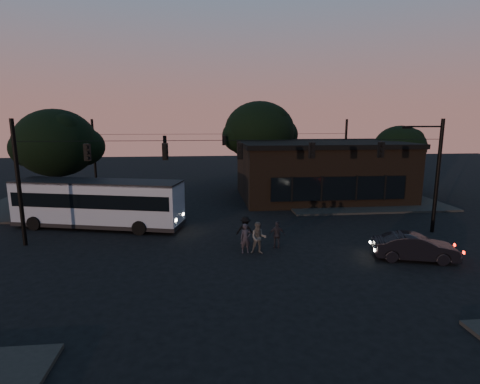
{
  "coord_description": "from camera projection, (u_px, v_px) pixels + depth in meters",
  "views": [
    {
      "loc": [
        -2.36,
        -18.73,
        7.41
      ],
      "look_at": [
        0.0,
        4.0,
        3.0
      ],
      "focal_mm": 28.0,
      "sensor_mm": 36.0,
      "label": 1
    }
  ],
  "objects": [
    {
      "name": "car",
      "position": [
        415.0,
        247.0,
        20.03
      ],
      "size": [
        4.52,
        2.58,
        1.41
      ],
      "primitive_type": "imported",
      "rotation": [
        0.0,
        0.0,
        1.3
      ],
      "color": "black",
      "rests_on": "ground"
    },
    {
      "name": "pedestrian_c",
      "position": [
        277.0,
        235.0,
        21.87
      ],
      "size": [
        0.99,
        0.51,
        1.62
      ],
      "primitive_type": "imported",
      "rotation": [
        0.0,
        0.0,
        3.02
      ],
      "color": "black",
      "rests_on": "ground"
    },
    {
      "name": "sidewalk_far_right",
      "position": [
        357.0,
        200.0,
        34.81
      ],
      "size": [
        14.0,
        10.0,
        0.15
      ],
      "primitive_type": "cube",
      "color": "black",
      "rests_on": "ground"
    },
    {
      "name": "signal_rig_near",
      "position": [
        240.0,
        169.0,
        23.0
      ],
      "size": [
        26.24,
        0.3,
        7.5
      ],
      "color": "black",
      "rests_on": "ground"
    },
    {
      "name": "tree_left",
      "position": [
        56.0,
        143.0,
        30.15
      ],
      "size": [
        6.4,
        6.4,
        8.3
      ],
      "color": "black",
      "rests_on": "ground"
    },
    {
      "name": "ground",
      "position": [
        248.0,
        261.0,
        19.93
      ],
      "size": [
        120.0,
        120.0,
        0.0
      ],
      "primitive_type": "plane",
      "color": "black",
      "rests_on": "ground"
    },
    {
      "name": "building",
      "position": [
        320.0,
        170.0,
        35.93
      ],
      "size": [
        15.4,
        10.41,
        5.4
      ],
      "color": "black",
      "rests_on": "ground"
    },
    {
      "name": "sidewalk_far_left",
      "position": [
        66.0,
        207.0,
        32.17
      ],
      "size": [
        14.0,
        10.0,
        0.15
      ],
      "primitive_type": "cube",
      "color": "black",
      "rests_on": "ground"
    },
    {
      "name": "pedestrian_b",
      "position": [
        258.0,
        238.0,
        20.94
      ],
      "size": [
        0.96,
        0.79,
        1.83
      ],
      "primitive_type": "imported",
      "rotation": [
        0.0,
        0.0,
        -0.11
      ],
      "color": "#484541",
      "rests_on": "ground"
    },
    {
      "name": "pedestrian_d",
      "position": [
        245.0,
        231.0,
        22.4
      ],
      "size": [
        1.31,
        1.04,
        1.77
      ],
      "primitive_type": "imported",
      "rotation": [
        0.0,
        0.0,
        2.75
      ],
      "color": "black",
      "rests_on": "ground"
    },
    {
      "name": "tree_behind",
      "position": [
        259.0,
        131.0,
        40.65
      ],
      "size": [
        7.6,
        7.6,
        9.43
      ],
      "color": "black",
      "rests_on": "ground"
    },
    {
      "name": "bus",
      "position": [
        98.0,
        201.0,
        25.94
      ],
      "size": [
        12.04,
        5.53,
        3.31
      ],
      "rotation": [
        0.0,
        0.0,
        -0.25
      ],
      "color": "gray",
      "rests_on": "ground"
    },
    {
      "name": "signal_rig_far",
      "position": [
        224.0,
        151.0,
        38.67
      ],
      "size": [
        26.24,
        0.3,
        7.5
      ],
      "color": "black",
      "rests_on": "ground"
    },
    {
      "name": "tree_right",
      "position": [
        400.0,
        147.0,
        38.46
      ],
      "size": [
        5.2,
        5.2,
        6.86
      ],
      "color": "black",
      "rests_on": "ground"
    },
    {
      "name": "pedestrian_a",
      "position": [
        246.0,
        238.0,
        21.08
      ],
      "size": [
        0.65,
        0.46,
        1.68
      ],
      "primitive_type": "imported",
      "rotation": [
        0.0,
        0.0,
        0.09
      ],
      "color": "black",
      "rests_on": "ground"
    }
  ]
}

